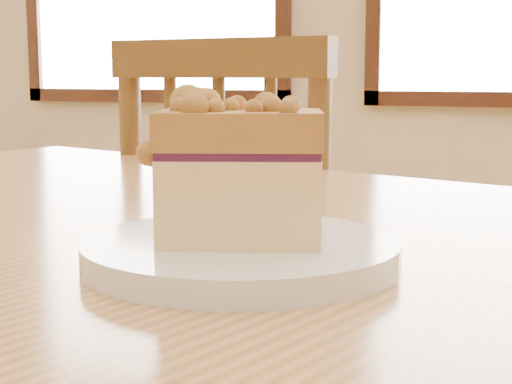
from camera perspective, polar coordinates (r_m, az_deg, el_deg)
cafe_table_main at (r=0.79m, az=-10.29°, el=-8.05°), size 1.49×1.21×0.75m
cafe_chair_main at (r=1.45m, az=0.40°, el=-7.66°), size 0.47×0.47×0.95m
plate at (r=0.56m, az=-1.11°, el=-4.48°), size 0.23×0.23×0.02m
cake_slice at (r=0.55m, az=-1.18°, el=2.01°), size 0.13×0.12×0.11m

